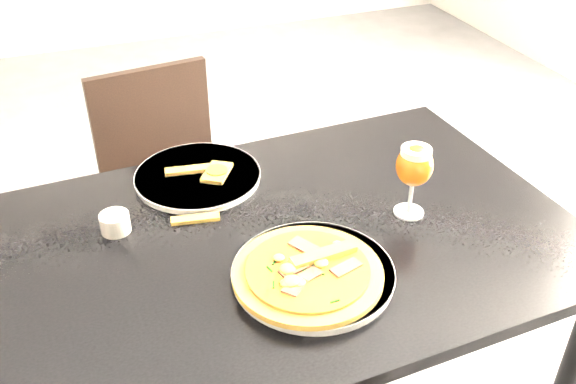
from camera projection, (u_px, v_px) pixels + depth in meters
name	position (u px, v px, depth m)	size (l,w,h in m)	color
ground	(244.00, 372.00, 1.99)	(6.00, 6.00, 0.00)	#4B4B4D
dining_table	(288.00, 267.00, 1.39)	(1.23, 0.85, 0.75)	black
chair_far	(171.00, 194.00, 1.99)	(0.43, 0.43, 0.83)	black
plate_main	(313.00, 274.00, 1.23)	(0.31, 0.31, 0.02)	silver
pizza	(308.00, 272.00, 1.20)	(0.29, 0.29, 0.03)	#A47B27
plate_second	(198.00, 176.00, 1.52)	(0.29, 0.29, 0.02)	silver
crust_scraps	(207.00, 171.00, 1.51)	(0.16, 0.11, 0.01)	#A47B27
loose_crust	(195.00, 219.00, 1.38)	(0.10, 0.02, 0.01)	#A47B27
sauce_cup	(115.00, 222.00, 1.34)	(0.06, 0.06, 0.04)	#B5B0A3
beer_glass	(414.00, 166.00, 1.34)	(0.08, 0.08, 0.17)	silver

